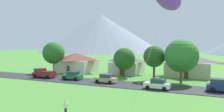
# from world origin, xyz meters

# --- Properties ---
(road_strip) EXTENTS (160.00, 6.83, 0.08)m
(road_strip) POSITION_xyz_m (0.00, 28.43, 0.04)
(road_strip) COLOR #2D2D33
(road_strip) RESTS_ON ground
(mountain_far_west_ridge) EXTENTS (111.88, 111.88, 34.43)m
(mountain_far_west_ridge) POSITION_xyz_m (-80.37, 171.11, 17.21)
(mountain_far_west_ridge) COLOR gray
(mountain_far_west_ridge) RESTS_ON ground
(house_leftmost) EXTENTS (10.03, 7.93, 4.98)m
(house_leftmost) POSITION_xyz_m (-20.22, 39.91, 2.58)
(house_leftmost) COLOR beige
(house_leftmost) RESTS_ON ground
(house_left_center) EXTENTS (10.32, 7.14, 5.08)m
(house_left_center) POSITION_xyz_m (7.29, 43.67, 2.63)
(house_left_center) COLOR beige
(house_left_center) RESTS_ON ground
(house_right_center) EXTENTS (7.61, 7.75, 4.65)m
(house_right_center) POSITION_xyz_m (-7.01, 42.42, 2.41)
(house_right_center) COLOR beige
(house_right_center) RESTS_ON ground
(tree_near_left) EXTENTS (6.26, 6.26, 8.35)m
(tree_near_left) POSITION_xyz_m (6.99, 33.91, 5.21)
(tree_near_left) COLOR brown
(tree_near_left) RESTS_ON ground
(tree_left_of_center) EXTENTS (4.86, 4.86, 6.57)m
(tree_left_of_center) POSITION_xyz_m (-5.43, 36.59, 4.13)
(tree_left_of_center) COLOR brown
(tree_left_of_center) RESTS_ON ground
(tree_right_of_center) EXTENTS (4.33, 4.33, 7.06)m
(tree_right_of_center) POSITION_xyz_m (1.60, 35.05, 4.87)
(tree_right_of_center) COLOR #4C3823
(tree_right_of_center) RESTS_ON ground
(tree_near_right) EXTENTS (5.62, 5.62, 7.91)m
(tree_near_right) POSITION_xyz_m (-24.77, 36.39, 5.08)
(tree_near_right) COLOR brown
(tree_near_right) RESTS_ON ground
(parked_car_tan_west_end) EXTENTS (4.25, 2.17, 1.68)m
(parked_car_tan_west_end) POSITION_xyz_m (-6.02, 28.46, 0.87)
(parked_car_tan_west_end) COLOR tan
(parked_car_tan_west_end) RESTS_ON road_strip
(parked_car_green_mid_west) EXTENTS (4.25, 2.17, 1.68)m
(parked_car_green_mid_west) POSITION_xyz_m (-13.88, 28.89, 0.87)
(parked_car_green_mid_west) COLOR #237042
(parked_car_green_mid_west) RESTS_ON road_strip
(parked_car_white_mid_east) EXTENTS (4.24, 2.16, 1.68)m
(parked_car_white_mid_east) POSITION_xyz_m (4.13, 26.76, 0.87)
(parked_car_white_mid_east) COLOR white
(parked_car_white_mid_east) RESTS_ON road_strip
(pickup_truck_maroon_west_side) EXTENTS (5.24, 2.39, 1.99)m
(pickup_truck_maroon_west_side) POSITION_xyz_m (-21.19, 28.55, 1.06)
(pickup_truck_maroon_west_side) COLOR maroon
(pickup_truck_maroon_west_side) RESTS_ON road_strip
(pickup_truck_navy_east_side) EXTENTS (5.24, 2.41, 1.99)m
(pickup_truck_navy_east_side) POSITION_xyz_m (13.91, 28.60, 1.06)
(pickup_truck_navy_east_side) COLOR navy
(pickup_truck_navy_east_side) RESTS_ON road_strip
(watcher_person) EXTENTS (0.56, 0.24, 1.68)m
(watcher_person) POSITION_xyz_m (-1.51, 9.72, 0.88)
(watcher_person) COLOR black
(watcher_person) RESTS_ON ground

